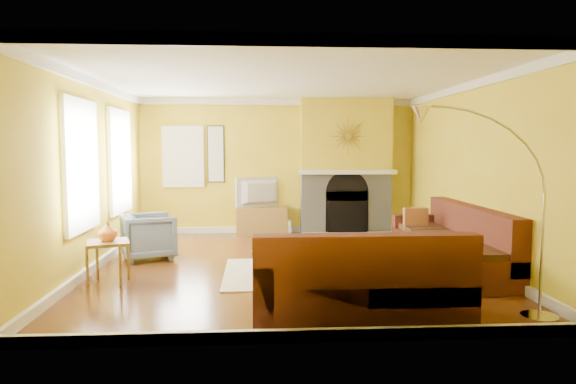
{
  "coord_description": "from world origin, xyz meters",
  "views": [
    {
      "loc": [
        -0.44,
        -7.4,
        1.74
      ],
      "look_at": [
        0.04,
        0.4,
        1.05
      ],
      "focal_mm": 32.0,
      "sensor_mm": 36.0,
      "label": 1
    }
  ],
  "objects": [
    {
      "name": "side_table",
      "position": [
        -2.32,
        -0.86,
        0.28
      ],
      "size": [
        0.63,
        0.63,
        0.55
      ],
      "primitive_type": null,
      "rotation": [
        0.0,
        0.0,
        0.31
      ],
      "color": "olive",
      "rests_on": "floor"
    },
    {
      "name": "floor",
      "position": [
        0.0,
        0.0,
        -0.01
      ],
      "size": [
        5.5,
        6.0,
        0.02
      ],
      "primitive_type": "cube",
      "color": "brown",
      "rests_on": "ground"
    },
    {
      "name": "baseboard",
      "position": [
        0.0,
        0.0,
        0.06
      ],
      "size": [
        5.5,
        6.0,
        0.12
      ],
      "primitive_type": null,
      "color": "white",
      "rests_on": "floor"
    },
    {
      "name": "mantel",
      "position": [
        1.35,
        2.56,
        1.25
      ],
      "size": [
        1.92,
        0.22,
        0.08
      ],
      "primitive_type": "cube",
      "color": "white",
      "rests_on": "fireplace"
    },
    {
      "name": "arc_lamp",
      "position": [
        1.81,
        -2.56,
        1.06
      ],
      "size": [
        1.35,
        0.36,
        2.12
      ],
      "primitive_type": null,
      "color": "silver",
      "rests_on": "floor"
    },
    {
      "name": "subwoofer",
      "position": [
        0.09,
        2.71,
        0.15
      ],
      "size": [
        0.3,
        0.3,
        0.3
      ],
      "primitive_type": "cube",
      "color": "white",
      "rests_on": "floor"
    },
    {
      "name": "sectional_sofa",
      "position": [
        1.14,
        -0.81,
        0.45
      ],
      "size": [
        3.23,
        3.79,
        0.9
      ],
      "primitive_type": null,
      "color": "#5A271D",
      "rests_on": "floor"
    },
    {
      "name": "wall_back",
      "position": [
        0.0,
        3.01,
        1.35
      ],
      "size": [
        5.5,
        0.02,
        2.7
      ],
      "primitive_type": "cube",
      "color": "gold",
      "rests_on": "ground"
    },
    {
      "name": "window_back",
      "position": [
        -1.9,
        2.96,
        1.55
      ],
      "size": [
        0.82,
        0.06,
        1.22
      ],
      "primitive_type": "cube",
      "color": "white",
      "rests_on": "wall_back"
    },
    {
      "name": "vase",
      "position": [
        -2.32,
        -0.86,
        0.67
      ],
      "size": [
        0.25,
        0.25,
        0.25
      ],
      "primitive_type": "imported",
      "rotation": [
        0.0,
        0.0,
        -0.03
      ],
      "color": "orange",
      "rests_on": "side_table"
    },
    {
      "name": "fireplace",
      "position": [
        1.35,
        2.8,
        1.35
      ],
      "size": [
        1.8,
        0.4,
        2.7
      ],
      "primitive_type": null,
      "color": "#989590",
      "rests_on": "floor"
    },
    {
      "name": "hearth",
      "position": [
        1.35,
        2.25,
        0.03
      ],
      "size": [
        1.8,
        0.7,
        0.06
      ],
      "primitive_type": "cube",
      "color": "#989590",
      "rests_on": "floor"
    },
    {
      "name": "armchair",
      "position": [
        -2.12,
        0.6,
        0.35
      ],
      "size": [
        0.99,
        0.98,
        0.71
      ],
      "primitive_type": "imported",
      "rotation": [
        0.0,
        0.0,
        1.93
      ],
      "color": "slate",
      "rests_on": "floor"
    },
    {
      "name": "wall_front",
      "position": [
        0.0,
        -3.01,
        1.35
      ],
      "size": [
        5.5,
        0.02,
        2.7
      ],
      "primitive_type": "cube",
      "color": "gold",
      "rests_on": "ground"
    },
    {
      "name": "tv",
      "position": [
        -0.34,
        2.76,
        0.84
      ],
      "size": [
        0.98,
        0.55,
        0.59
      ],
      "primitive_type": "imported",
      "rotation": [
        0.0,
        0.0,
        3.58
      ],
      "color": "black",
      "rests_on": "media_console"
    },
    {
      "name": "coffee_table",
      "position": [
        0.14,
        -0.46,
        0.2
      ],
      "size": [
        1.29,
        1.29,
        0.4
      ],
      "primitive_type": null,
      "rotation": [
        0.0,
        0.0,
        -0.36
      ],
      "color": "white",
      "rests_on": "floor"
    },
    {
      "name": "book",
      "position": [
        -0.01,
        -0.36,
        0.41
      ],
      "size": [
        0.22,
        0.28,
        0.03
      ],
      "primitive_type": "imported",
      "rotation": [
        0.0,
        0.0,
        -0.07
      ],
      "color": "white",
      "rests_on": "coffee_table"
    },
    {
      "name": "rug",
      "position": [
        0.31,
        -0.47,
        0.01
      ],
      "size": [
        2.4,
        1.8,
        0.02
      ],
      "primitive_type": "cube",
      "color": "beige",
      "rests_on": "floor"
    },
    {
      "name": "window_left_near",
      "position": [
        -2.72,
        1.3,
        1.5
      ],
      "size": [
        0.06,
        1.22,
        1.72
      ],
      "primitive_type": "cube",
      "color": "white",
      "rests_on": "wall_left"
    },
    {
      "name": "wall_right",
      "position": [
        2.76,
        0.0,
        1.35
      ],
      "size": [
        0.02,
        6.0,
        2.7
      ],
      "primitive_type": "cube",
      "color": "gold",
      "rests_on": "ground"
    },
    {
      "name": "wall_left",
      "position": [
        -2.76,
        0.0,
        1.35
      ],
      "size": [
        0.02,
        6.0,
        2.7
      ],
      "primitive_type": "cube",
      "color": "gold",
      "rests_on": "ground"
    },
    {
      "name": "media_console",
      "position": [
        -0.34,
        2.76,
        0.28
      ],
      "size": [
        1.0,
        0.45,
        0.55
      ],
      "primitive_type": "cube",
      "color": "olive",
      "rests_on": "floor"
    },
    {
      "name": "wall_art",
      "position": [
        -1.25,
        2.97,
        1.6
      ],
      "size": [
        0.34,
        0.04,
        1.14
      ],
      "primitive_type": "cube",
      "color": "white",
      "rests_on": "wall_back"
    },
    {
      "name": "sunburst",
      "position": [
        1.35,
        2.57,
        1.95
      ],
      "size": [
        0.7,
        0.04,
        0.7
      ],
      "primitive_type": null,
      "color": "olive",
      "rests_on": "fireplace"
    },
    {
      "name": "window_left_far",
      "position": [
        -2.72,
        -0.6,
        1.5
      ],
      "size": [
        0.06,
        1.22,
        1.72
      ],
      "primitive_type": "cube",
      "color": "white",
      "rests_on": "wall_left"
    },
    {
      "name": "ceiling",
      "position": [
        0.0,
        0.0,
        2.71
      ],
      "size": [
        5.5,
        6.0,
        0.02
      ],
      "primitive_type": "cube",
      "color": "white",
      "rests_on": "ground"
    },
    {
      "name": "crown_molding",
      "position": [
        0.0,
        0.0,
        2.64
      ],
      "size": [
        5.5,
        6.0,
        0.12
      ],
      "primitive_type": null,
      "color": "white",
      "rests_on": "ceiling"
    }
  ]
}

